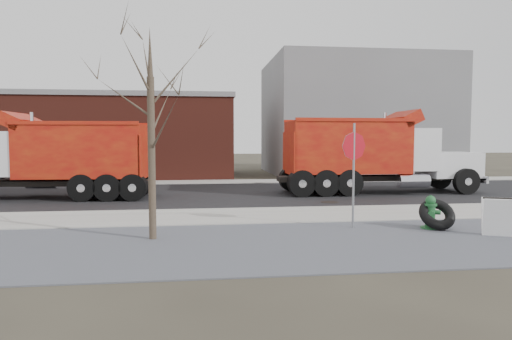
{
  "coord_description": "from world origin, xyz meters",
  "views": [
    {
      "loc": [
        -2.04,
        -13.98,
        2.52
      ],
      "look_at": [
        -0.06,
        1.88,
        1.4
      ],
      "focal_mm": 32.0,
      "sensor_mm": 36.0,
      "label": 1
    }
  ],
  "objects": [
    {
      "name": "ground",
      "position": [
        0.0,
        0.0,
        0.0
      ],
      "size": [
        120.0,
        120.0,
        0.0
      ],
      "primitive_type": "plane",
      "color": "#383328",
      "rests_on": "ground"
    },
    {
      "name": "stop_sign",
      "position": [
        2.2,
        -1.84,
        1.99
      ],
      "size": [
        0.76,
        0.3,
        2.93
      ],
      "rotation": [
        0.0,
        0.0,
        -0.05
      ],
      "color": "gray",
      "rests_on": "ground"
    },
    {
      "name": "far_sidewalk",
      "position": [
        0.0,
        12.0,
        0.03
      ],
      "size": [
        60.0,
        2.0,
        0.06
      ],
      "primitive_type": "cube",
      "color": "#9E9B93",
      "rests_on": "ground"
    },
    {
      "name": "dump_truck_red_b",
      "position": [
        -7.83,
        5.7,
        1.79
      ],
      "size": [
        8.34,
        2.81,
        3.51
      ],
      "rotation": [
        0.0,
        0.0,
        3.09
      ],
      "color": "black",
      "rests_on": "ground"
    },
    {
      "name": "building_brick",
      "position": [
        -10.0,
        17.0,
        2.65
      ],
      "size": [
        20.2,
        8.2,
        5.3
      ],
      "color": "maroon",
      "rests_on": "ground"
    },
    {
      "name": "road",
      "position": [
        0.0,
        6.3,
        0.01
      ],
      "size": [
        60.0,
        9.4,
        0.02
      ],
      "primitive_type": "cube",
      "color": "black",
      "rests_on": "ground"
    },
    {
      "name": "sidewalk",
      "position": [
        0.0,
        0.25,
        0.03
      ],
      "size": [
        60.0,
        2.5,
        0.06
      ],
      "primitive_type": "cube",
      "color": "#9E9B93",
      "rests_on": "ground"
    },
    {
      "name": "building_grey",
      "position": [
        9.0,
        18.0,
        4.0
      ],
      "size": [
        12.0,
        10.0,
        8.0
      ],
      "color": "gray",
      "rests_on": "ground"
    },
    {
      "name": "dump_truck_red_a",
      "position": [
        5.79,
        6.03,
        1.89
      ],
      "size": [
        9.27,
        2.6,
        3.73
      ],
      "rotation": [
        0.0,
        0.0,
        0.01
      ],
      "color": "black",
      "rests_on": "ground"
    },
    {
      "name": "gravel_verge",
      "position": [
        0.0,
        -3.5,
        0.01
      ],
      "size": [
        60.0,
        5.0,
        0.03
      ],
      "primitive_type": "cube",
      "color": "slate",
      "rests_on": "ground"
    },
    {
      "name": "curb",
      "position": [
        0.0,
        1.55,
        0.06
      ],
      "size": [
        60.0,
        0.15,
        0.11
      ],
      "primitive_type": "cube",
      "color": "#9E9B93",
      "rests_on": "ground"
    },
    {
      "name": "sandwich_board",
      "position": [
        5.48,
        -3.36,
        0.52
      ],
      "size": [
        0.83,
        0.69,
        0.99
      ],
      "rotation": [
        0.0,
        0.0,
        -0.4
      ],
      "color": "white",
      "rests_on": "ground"
    },
    {
      "name": "fire_hydrant",
      "position": [
        4.28,
        -2.21,
        0.44
      ],
      "size": [
        0.53,
        0.53,
        0.95
      ],
      "rotation": [
        0.0,
        0.0,
        -0.41
      ],
      "color": "#266535",
      "rests_on": "ground"
    },
    {
      "name": "truck_tire",
      "position": [
        4.43,
        -2.3,
        0.43
      ],
      "size": [
        1.04,
        0.93,
        0.9
      ],
      "color": "black",
      "rests_on": "ground"
    },
    {
      "name": "bare_tree",
      "position": [
        -3.2,
        -2.6,
        3.3
      ],
      "size": [
        3.2,
        3.2,
        5.2
      ],
      "color": "#382D23",
      "rests_on": "ground"
    }
  ]
}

